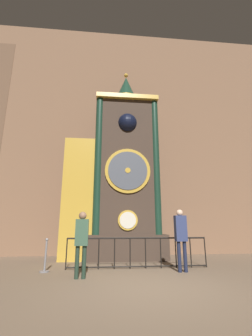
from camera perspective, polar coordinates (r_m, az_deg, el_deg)
ground_plane at (r=5.55m, az=6.56°, el=-28.08°), size 28.00×28.00×0.00m
cathedral_back_wall at (r=12.05m, az=-0.38°, el=9.11°), size 24.00×0.32×12.25m
clock_tower at (r=9.86m, az=-2.25°, el=-1.85°), size 4.24×1.85×8.67m
railing_fence at (r=7.69m, az=3.02°, el=-20.31°), size 4.53×0.05×0.94m
visitor_near at (r=6.36m, az=-11.19°, el=-16.90°), size 0.35×0.23×1.68m
visitor_far at (r=7.26m, az=13.75°, el=-15.89°), size 0.34×0.23×1.80m
stanchion_post at (r=7.55m, az=-19.84°, el=-21.34°), size 0.28×0.28×0.95m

